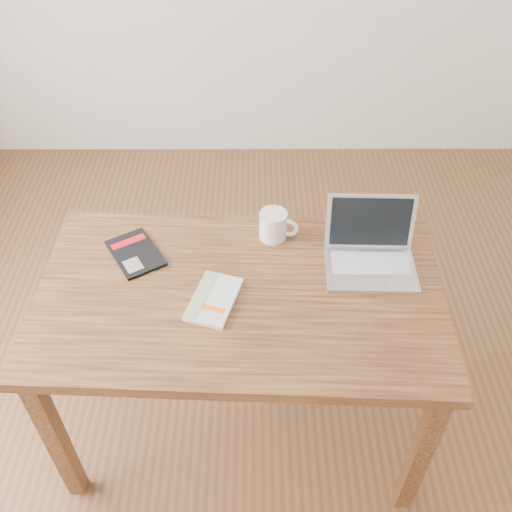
{
  "coord_description": "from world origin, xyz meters",
  "views": [
    {
      "loc": [
        -0.06,
        -1.18,
        2.07
      ],
      "look_at": [
        -0.06,
        0.1,
        0.85
      ],
      "focal_mm": 40.0,
      "sensor_mm": 36.0,
      "label": 1
    }
  ],
  "objects_px": {
    "laptop": "(371,252)",
    "coffee_mug": "(274,225)",
    "white_guidebook": "(214,299)",
    "black_guidebook": "(135,253)",
    "desk": "(241,311)"
  },
  "relations": [
    {
      "from": "laptop",
      "to": "coffee_mug",
      "type": "xyz_separation_m",
      "value": [
        -0.31,
        0.13,
        0.01
      ]
    },
    {
      "from": "white_guidebook",
      "to": "black_guidebook",
      "type": "bearing_deg",
      "value": 159.27
    },
    {
      "from": "desk",
      "to": "laptop",
      "type": "bearing_deg",
      "value": 20.45
    },
    {
      "from": "black_guidebook",
      "to": "laptop",
      "type": "relative_size",
      "value": 0.85
    },
    {
      "from": "white_guidebook",
      "to": "laptop",
      "type": "xyz_separation_m",
      "value": [
        0.51,
        0.17,
        0.04
      ]
    },
    {
      "from": "white_guidebook",
      "to": "coffee_mug",
      "type": "distance_m",
      "value": 0.36
    },
    {
      "from": "laptop",
      "to": "coffee_mug",
      "type": "relative_size",
      "value": 2.21
    },
    {
      "from": "desk",
      "to": "laptop",
      "type": "height_order",
      "value": "laptop"
    },
    {
      "from": "white_guidebook",
      "to": "coffee_mug",
      "type": "xyz_separation_m",
      "value": [
        0.19,
        0.3,
        0.04
      ]
    },
    {
      "from": "desk",
      "to": "coffee_mug",
      "type": "distance_m",
      "value": 0.32
    },
    {
      "from": "black_guidebook",
      "to": "laptop",
      "type": "xyz_separation_m",
      "value": [
        0.78,
        -0.04,
        0.04
      ]
    },
    {
      "from": "laptop",
      "to": "white_guidebook",
      "type": "bearing_deg",
      "value": -159.31
    },
    {
      "from": "desk",
      "to": "white_guidebook",
      "type": "height_order",
      "value": "white_guidebook"
    },
    {
      "from": "white_guidebook",
      "to": "coffee_mug",
      "type": "bearing_deg",
      "value": 74.09
    },
    {
      "from": "black_guidebook",
      "to": "white_guidebook",
      "type": "bearing_deg",
      "value": -68.97
    }
  ]
}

